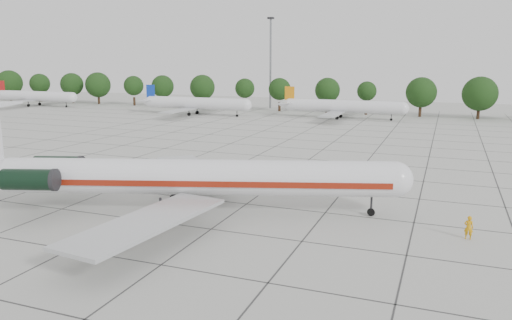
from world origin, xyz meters
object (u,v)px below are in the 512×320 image
Objects in this scene: bg_airliner_c at (343,107)px; main_airliner at (173,176)px; bg_airliner_b at (196,104)px; floodlight_mast at (271,58)px; ground_crew at (469,227)px; bg_airliner_a at (35,96)px.

main_airliner is at bearing -89.91° from bg_airliner_c.
bg_airliner_b is at bearing 98.19° from main_airliner.
bg_airliner_c is 1.11× the size of floodlight_mast.
main_airliner is at bearing 4.99° from ground_crew.
bg_airliner_c is (-0.12, 79.17, -0.61)m from main_airliner.
bg_airliner_b reaches higher than ground_crew.
ground_crew is 140.29m from bg_airliner_a.
bg_airliner_a is at bearing 176.04° from bg_airliner_b.
bg_airliner_b is at bearing -116.92° from floodlight_mast.
bg_airliner_c is at bearing 71.88° from main_airliner.
floodlight_mast is (-50.31, 94.65, 13.31)m from ground_crew.
floodlight_mast reaches higher than bg_airliner_a.
bg_airliner_a is 92.75m from bg_airliner_c.
main_airliner is 79.17m from bg_airliner_c.
floodlight_mast is (-24.72, 97.11, 10.76)m from main_airliner.
floodlight_mast is at bearing 63.08° from bg_airliner_b.
bg_airliner_b is at bearing -171.52° from bg_airliner_c.
ground_crew is 0.07× the size of bg_airliner_b.
ground_crew is at bearing -12.73° from main_airliner.
main_airliner reaches higher than bg_airliner_a.
bg_airliner_a and bg_airliner_c have the same top height.
bg_airliner_b is (-36.59, 73.73, -0.61)m from main_airliner.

